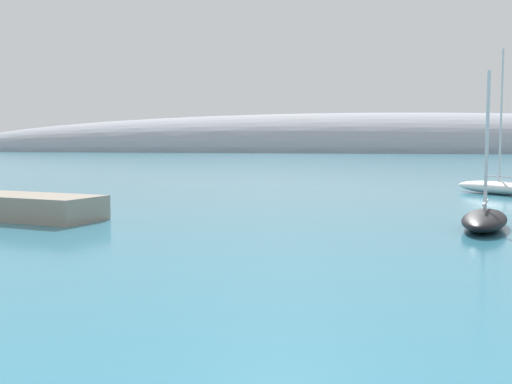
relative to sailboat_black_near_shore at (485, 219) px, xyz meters
name	(u,v)px	position (x,y,z in m)	size (l,w,h in m)	color
distant_ridge	(354,152)	(-15.77, 223.71, -0.47)	(388.12, 64.13, 32.27)	#999EA8
sailboat_black_near_shore	(485,219)	(0.00, 0.00, 0.00)	(3.25, 6.52, 7.09)	black
sailboat_white_outer_mooring	(499,187)	(4.12, 19.52, 0.11)	(6.47, 7.12, 10.89)	white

